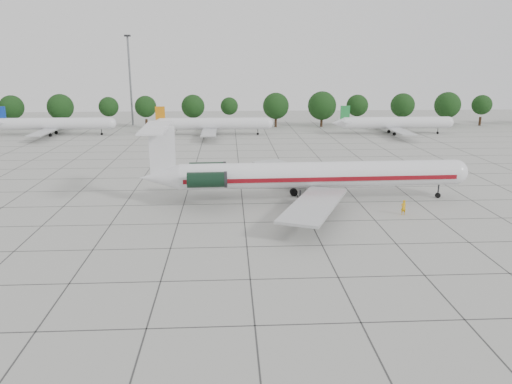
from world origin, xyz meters
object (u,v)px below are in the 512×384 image
main_airliner (302,175)px  bg_airliner_b (55,124)px  bg_airliner_c (213,124)px  bg_airliner_d (395,123)px  floodlight_mast (130,75)px  ground_crew (403,207)px

main_airliner → bg_airliner_b: 83.28m
bg_airliner_c → bg_airliner_d: same height
bg_airliner_c → bg_airliner_d: size_ratio=1.00×
bg_airliner_c → bg_airliner_d: bearing=-0.9°
main_airliner → floodlight_mast: (-38.21, 83.04, 10.52)m
bg_airliner_c → floodlight_mast: 34.58m
ground_crew → floodlight_mast: bearing=-70.4°
ground_crew → floodlight_mast: floodlight_mast is taller
bg_airliner_d → floodlight_mast: bearing=162.4°
bg_airliner_d → floodlight_mast: size_ratio=1.11×
bg_airliner_c → floodlight_mast: floodlight_mast is taller
main_airliner → bg_airliner_d: main_airliner is taller
bg_airliner_b → bg_airliner_c: same height
main_airliner → floodlight_mast: 92.01m
ground_crew → bg_airliner_d: (21.05, 67.42, 1.94)m
main_airliner → bg_airliner_b: (-53.99, 63.40, -0.85)m
main_airliner → ground_crew: 14.11m
ground_crew → main_airliner: bearing=-39.6°
main_airliner → ground_crew: main_airliner is taller
main_airliner → bg_airliner_c: size_ratio=1.61×
bg_airliner_d → floodlight_mast: (-71.23, 22.54, 11.37)m
floodlight_mast → bg_airliner_d: bearing=-17.6°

